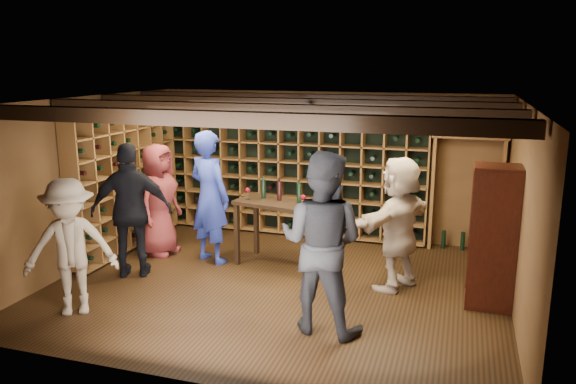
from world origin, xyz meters
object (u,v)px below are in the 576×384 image
(guest_red_floral, at_px, (159,200))
(guest_beige, at_px, (399,223))
(tasting_table, at_px, (281,210))
(man_blue_shirt, at_px, (210,197))
(man_grey_suit, at_px, (322,243))
(guest_khaki, at_px, (70,247))
(guest_woman_black, at_px, (132,211))
(display_cabinet, at_px, (492,240))

(guest_red_floral, bearing_deg, guest_beige, -89.62)
(guest_red_floral, distance_m, tasting_table, 1.99)
(man_blue_shirt, relative_size, man_grey_suit, 0.98)
(man_blue_shirt, distance_m, guest_khaki, 2.32)
(man_blue_shirt, bearing_deg, man_grey_suit, 163.58)
(guest_woman_black, xyz_separation_m, guest_khaki, (-0.02, -1.29, -0.12))
(guest_woman_black, height_order, guest_beige, guest_woman_black)
(tasting_table, bearing_deg, display_cabinet, 0.41)
(display_cabinet, height_order, guest_beige, guest_beige)
(guest_red_floral, bearing_deg, guest_khaki, -172.82)
(guest_khaki, distance_m, tasting_table, 2.97)
(man_grey_suit, distance_m, guest_beige, 1.64)
(man_blue_shirt, relative_size, guest_red_floral, 1.14)
(man_blue_shirt, height_order, guest_khaki, man_blue_shirt)
(guest_khaki, relative_size, tasting_table, 1.18)
(guest_beige, relative_size, tasting_table, 1.27)
(man_grey_suit, distance_m, guest_khaki, 3.00)
(display_cabinet, distance_m, guest_beige, 1.19)
(man_grey_suit, bearing_deg, guest_woman_black, -7.67)
(man_grey_suit, relative_size, guest_red_floral, 1.17)
(guest_red_floral, relative_size, tasting_table, 1.25)
(guest_beige, bearing_deg, guest_red_floral, -65.90)
(display_cabinet, xyz_separation_m, guest_beige, (-1.16, 0.25, 0.04))
(display_cabinet, distance_m, guest_red_floral, 4.93)
(man_blue_shirt, relative_size, guest_woman_black, 1.05)
(guest_red_floral, distance_m, guest_woman_black, 0.97)
(man_blue_shirt, height_order, guest_beige, man_blue_shirt)
(guest_red_floral, bearing_deg, guest_woman_black, -167.92)
(man_blue_shirt, height_order, guest_woman_black, man_blue_shirt)
(guest_beige, height_order, tasting_table, guest_beige)
(guest_red_floral, xyz_separation_m, guest_khaki, (0.11, -2.24, -0.05))
(display_cabinet, relative_size, man_grey_suit, 0.85)
(guest_beige, bearing_deg, display_cabinet, 106.14)
(man_grey_suit, bearing_deg, guest_khaki, 16.94)
(guest_red_floral, height_order, guest_woman_black, guest_woman_black)
(display_cabinet, distance_m, guest_woman_black, 4.80)
(guest_khaki, xyz_separation_m, guest_beige, (3.63, 1.97, 0.06))
(guest_beige, xyz_separation_m, tasting_table, (-1.75, 0.32, -0.04))
(man_grey_suit, bearing_deg, man_blue_shirt, -30.41)
(guest_beige, bearing_deg, man_blue_shirt, -65.77)
(display_cabinet, bearing_deg, tasting_table, 168.94)
(man_blue_shirt, distance_m, guest_woman_black, 1.18)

